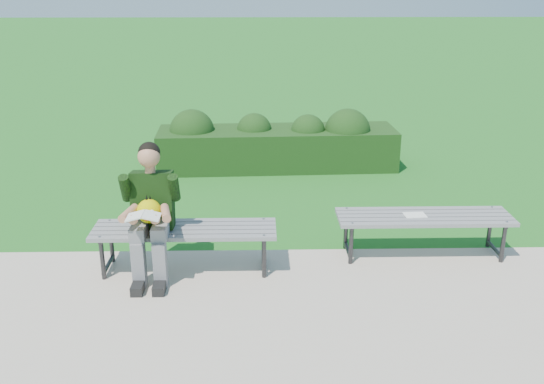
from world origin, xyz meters
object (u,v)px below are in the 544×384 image
(paper_sheet, at_px, (415,215))
(seated_boy, at_px, (151,208))
(hedge, at_px, (276,143))
(bench_left, at_px, (185,233))
(bench_right, at_px, (424,220))

(paper_sheet, bearing_deg, seated_boy, -171.94)
(hedge, relative_size, bench_left, 2.03)
(hedge, height_order, seated_boy, seated_boy)
(hedge, bearing_deg, seated_boy, -109.90)
(seated_boy, xyz_separation_m, paper_sheet, (2.65, 0.38, -0.24))
(seated_boy, bearing_deg, bench_left, 17.34)
(seated_boy, bearing_deg, paper_sheet, 8.06)
(hedge, distance_m, seated_boy, 3.85)
(hedge, distance_m, bench_left, 3.65)
(hedge, bearing_deg, paper_sheet, -67.43)
(hedge, xyz_separation_m, seated_boy, (-1.30, -3.60, 0.33))
(bench_left, distance_m, seated_boy, 0.43)
(hedge, relative_size, seated_boy, 2.78)
(bench_left, relative_size, seated_boy, 1.37)
(bench_right, relative_size, seated_boy, 1.37)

